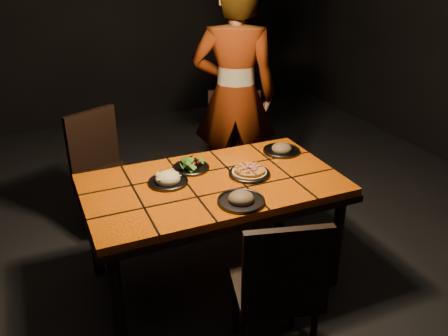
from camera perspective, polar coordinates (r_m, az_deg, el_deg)
name	(u,v)px	position (r m, az deg, el deg)	size (l,w,h in m)	color
room_shell	(212,62)	(2.71, -1.50, 12.61)	(6.04, 7.04, 3.08)	black
dining_table	(213,192)	(3.01, -1.32, -2.96)	(1.62, 0.92, 0.75)	#EE6107
chair_near	(279,285)	(2.48, 6.66, -13.86)	(0.52, 0.52, 0.95)	black
chair_far_left	(103,164)	(3.79, -14.38, 0.45)	(0.57, 0.57, 0.96)	black
chair_far_right	(234,142)	(4.06, 1.25, 3.17)	(0.58, 0.58, 0.98)	black
diner	(235,96)	(3.96, 1.29, 8.64)	(0.70, 0.46, 1.91)	brown
plate_pizza	(249,172)	(3.05, 3.06, -0.54)	(0.27, 0.27, 0.04)	#37373C
plate_pasta	(168,180)	(2.96, -6.75, -1.43)	(0.25, 0.25, 0.08)	#37373C
plate_salad	(191,166)	(3.13, -4.01, 0.30)	(0.25, 0.25, 0.07)	#37373C
plate_mushroom_a	(241,199)	(2.73, 2.07, -3.72)	(0.28, 0.28, 0.09)	#37373C
plate_mushroom_b	(282,149)	(3.40, 6.95, 2.30)	(0.26, 0.26, 0.09)	#37373C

